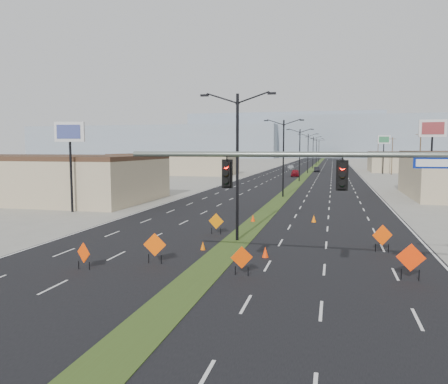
% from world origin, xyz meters
% --- Properties ---
extents(ground, '(600.00, 600.00, 0.00)m').
position_xyz_m(ground, '(0.00, 0.00, 0.00)').
color(ground, gray).
rests_on(ground, ground).
extents(road_surface, '(25.00, 400.00, 0.02)m').
position_xyz_m(road_surface, '(0.00, 100.00, 0.00)').
color(road_surface, black).
rests_on(road_surface, ground).
extents(median_strip, '(2.00, 400.00, 0.04)m').
position_xyz_m(median_strip, '(0.00, 100.00, 0.00)').
color(median_strip, '#354719').
rests_on(median_strip, ground).
extents(building_sw_near, '(40.00, 16.00, 5.00)m').
position_xyz_m(building_sw_near, '(-35.00, 30.00, 2.50)').
color(building_sw_near, '#C1AE89').
rests_on(building_sw_near, ground).
extents(building_sw_far, '(30.00, 14.00, 4.50)m').
position_xyz_m(building_sw_far, '(-32.00, 85.00, 2.25)').
color(building_sw_far, '#C1AE89').
rests_on(building_sw_far, ground).
extents(mesa_west, '(180.00, 50.00, 22.00)m').
position_xyz_m(mesa_west, '(-120.00, 280.00, 11.00)').
color(mesa_west, '#8795A7').
rests_on(mesa_west, ground).
extents(mesa_center, '(220.00, 50.00, 28.00)m').
position_xyz_m(mesa_center, '(40.00, 300.00, 14.00)').
color(mesa_center, '#8795A7').
rests_on(mesa_center, ground).
extents(mesa_backdrop, '(140.00, 50.00, 32.00)m').
position_xyz_m(mesa_backdrop, '(-30.00, 320.00, 16.00)').
color(mesa_backdrop, '#8795A7').
rests_on(mesa_backdrop, ground).
extents(signal_mast, '(16.30, 0.60, 8.00)m').
position_xyz_m(signal_mast, '(8.56, 2.00, 4.79)').
color(signal_mast, slate).
rests_on(signal_mast, ground).
extents(streetlight_0, '(5.15, 0.24, 10.02)m').
position_xyz_m(streetlight_0, '(0.00, 12.00, 5.42)').
color(streetlight_0, black).
rests_on(streetlight_0, ground).
extents(streetlight_1, '(5.15, 0.24, 10.02)m').
position_xyz_m(streetlight_1, '(0.00, 40.00, 5.42)').
color(streetlight_1, black).
rests_on(streetlight_1, ground).
extents(streetlight_2, '(5.15, 0.24, 10.02)m').
position_xyz_m(streetlight_2, '(0.00, 68.00, 5.42)').
color(streetlight_2, black).
rests_on(streetlight_2, ground).
extents(streetlight_3, '(5.15, 0.24, 10.02)m').
position_xyz_m(streetlight_3, '(0.00, 96.00, 5.42)').
color(streetlight_3, black).
rests_on(streetlight_3, ground).
extents(streetlight_4, '(5.15, 0.24, 10.02)m').
position_xyz_m(streetlight_4, '(0.00, 124.00, 5.42)').
color(streetlight_4, black).
rests_on(streetlight_4, ground).
extents(streetlight_5, '(5.15, 0.24, 10.02)m').
position_xyz_m(streetlight_5, '(0.00, 152.00, 5.42)').
color(streetlight_5, black).
rests_on(streetlight_5, ground).
extents(streetlight_6, '(5.15, 0.24, 10.02)m').
position_xyz_m(streetlight_6, '(0.00, 180.00, 5.42)').
color(streetlight_6, black).
rests_on(streetlight_6, ground).
extents(utility_pole_1, '(1.60, 0.20, 9.00)m').
position_xyz_m(utility_pole_1, '(20.00, 60.00, 4.67)').
color(utility_pole_1, '#4C3823').
rests_on(utility_pole_1, ground).
extents(utility_pole_2, '(1.60, 0.20, 9.00)m').
position_xyz_m(utility_pole_2, '(20.00, 95.00, 4.67)').
color(utility_pole_2, '#4C3823').
rests_on(utility_pole_2, ground).
extents(utility_pole_3, '(1.60, 0.20, 9.00)m').
position_xyz_m(utility_pole_3, '(20.00, 130.00, 4.67)').
color(utility_pole_3, '#4C3823').
rests_on(utility_pole_3, ground).
extents(car_left, '(2.16, 4.81, 1.60)m').
position_xyz_m(car_left, '(-2.00, 82.58, 0.80)').
color(car_left, maroon).
rests_on(car_left, ground).
extents(car_mid, '(1.67, 4.06, 1.31)m').
position_xyz_m(car_mid, '(2.00, 104.13, 0.65)').
color(car_mid, black).
rests_on(car_mid, ground).
extents(car_far, '(2.04, 4.56, 1.30)m').
position_xyz_m(car_far, '(-5.97, 114.70, 0.65)').
color(car_far, '#ABAFB5').
rests_on(car_far, ground).
extents(construction_sign_0, '(1.00, 0.49, 1.45)m').
position_xyz_m(construction_sign_0, '(-6.27, 3.00, 0.84)').
color(construction_sign_0, '#FF4405').
rests_on(construction_sign_0, ground).
extents(construction_sign_1, '(1.29, 0.19, 1.72)m').
position_xyz_m(construction_sign_1, '(-3.12, 5.00, 1.01)').
color(construction_sign_1, '#FA5505').
rests_on(construction_sign_1, ground).
extents(construction_sign_2, '(1.18, 0.20, 1.58)m').
position_xyz_m(construction_sign_2, '(-2.00, 13.86, 0.93)').
color(construction_sign_2, '#D76D04').
rests_on(construction_sign_2, ground).
extents(construction_sign_3, '(1.05, 0.48, 1.50)m').
position_xyz_m(construction_sign_3, '(2.00, 3.95, 0.88)').
color(construction_sign_3, '#EF4305').
rests_on(construction_sign_3, ground).
extents(construction_sign_4, '(1.37, 0.06, 1.82)m').
position_xyz_m(construction_sign_4, '(10.06, 5.13, 1.08)').
color(construction_sign_4, '#FF3405').
rests_on(construction_sign_4, ground).
extents(construction_sign_5, '(1.22, 0.51, 1.72)m').
position_xyz_m(construction_sign_5, '(9.34, 10.85, 1.01)').
color(construction_sign_5, '#FF4A05').
rests_on(construction_sign_5, ground).
extents(cone_0, '(0.41, 0.41, 0.55)m').
position_xyz_m(cone_0, '(-1.49, 8.77, 0.27)').
color(cone_0, '#E55F04').
rests_on(cone_0, ground).
extents(cone_1, '(0.50, 0.50, 0.64)m').
position_xyz_m(cone_1, '(2.59, 7.84, 0.32)').
color(cone_1, '#FF3805').
rests_on(cone_1, ground).
extents(cone_2, '(0.53, 0.53, 0.67)m').
position_xyz_m(cone_2, '(4.81, 20.96, 0.33)').
color(cone_2, '#FF6F05').
rests_on(cone_2, ground).
extents(cone_3, '(0.46, 0.46, 0.65)m').
position_xyz_m(cone_3, '(-0.32, 19.90, 0.32)').
color(cone_3, '#F83C05').
rests_on(cone_3, ground).
extents(pole_sign_west, '(2.93, 0.99, 8.95)m').
position_xyz_m(pole_sign_west, '(-18.98, 21.36, 7.27)').
color(pole_sign_west, black).
rests_on(pole_sign_west, ground).
extents(pole_sign_east_near, '(3.24, 0.42, 9.92)m').
position_xyz_m(pole_sign_east_near, '(18.22, 42.47, 8.13)').
color(pole_sign_east_near, black).
rests_on(pole_sign_east_near, ground).
extents(pole_sign_east_far, '(3.10, 1.11, 9.55)m').
position_xyz_m(pole_sign_east_far, '(18.30, 97.58, 7.80)').
color(pole_sign_east_far, black).
rests_on(pole_sign_east_far, ground).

